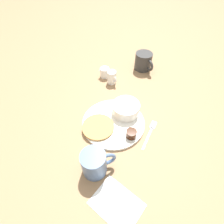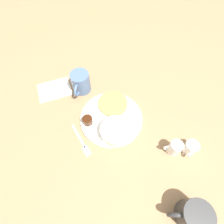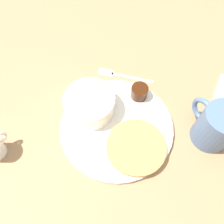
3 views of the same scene
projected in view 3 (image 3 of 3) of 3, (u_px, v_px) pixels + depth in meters
The scene contains 8 objects.
ground_plane at pixel (116, 128), 0.48m from camera, with size 4.00×4.00×0.00m, color #93704C.
plate at pixel (116, 126), 0.48m from camera, with size 0.25×0.25×0.01m.
pancake_stack at pixel (136, 147), 0.44m from camera, with size 0.12×0.12×0.01m.
bowl at pixel (90, 103), 0.47m from camera, with size 0.11×0.11×0.05m.
syrup_cup at pixel (139, 92), 0.50m from camera, with size 0.04×0.04×0.03m.
butter_ramekin at pixel (86, 97), 0.49m from camera, with size 0.04×0.04×0.04m.
coffee_mug at pixel (216, 126), 0.43m from camera, with size 0.10×0.09×0.09m.
fork at pixel (119, 75), 0.56m from camera, with size 0.02×0.14×0.00m.
Camera 3 is at (0.21, 0.03, 0.44)m, focal length 35.00 mm.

